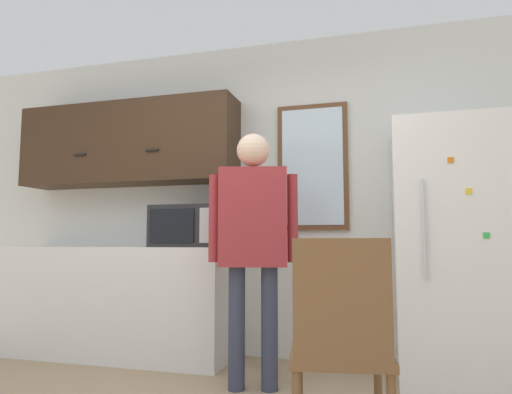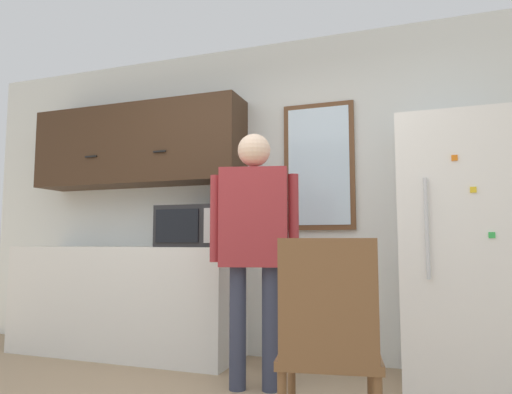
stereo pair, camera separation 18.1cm
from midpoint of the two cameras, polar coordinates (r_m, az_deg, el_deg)
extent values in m
cube|color=silver|center=(3.95, -0.62, 0.11)|extent=(6.00, 0.06, 2.70)
cube|color=silver|center=(4.16, -18.33, -12.22)|extent=(2.02, 0.61, 0.91)
cube|color=#3D2819|center=(4.32, -16.89, 6.28)|extent=(2.02, 0.37, 0.72)
cube|color=black|center=(4.34, -22.30, 4.94)|extent=(0.12, 0.01, 0.01)
cube|color=black|center=(3.95, -14.16, 5.70)|extent=(0.12, 0.01, 0.01)
cube|color=#232326|center=(3.71, -9.88, -3.64)|extent=(0.52, 0.39, 0.33)
cube|color=black|center=(3.55, -11.95, -3.52)|extent=(0.37, 0.01, 0.26)
cube|color=#B2B2B2|center=(3.44, -7.99, -3.52)|extent=(0.07, 0.01, 0.26)
cylinder|color=#33384C|center=(3.11, -4.16, -15.97)|extent=(0.11, 0.11, 0.79)
cylinder|color=#33384C|center=(3.10, -0.04, -16.03)|extent=(0.11, 0.11, 0.79)
cube|color=maroon|center=(3.06, -2.06, -2.54)|extent=(0.49, 0.32, 0.65)
sphere|color=beige|center=(3.11, -2.03, 5.88)|extent=(0.22, 0.22, 0.22)
cylinder|color=maroon|center=(3.09, -6.96, -2.64)|extent=(0.07, 0.07, 0.59)
cylinder|color=maroon|center=(3.05, 2.90, -2.64)|extent=(0.07, 0.07, 0.59)
cube|color=white|center=(3.42, 22.08, -6.18)|extent=(0.78, 0.66, 1.80)
cylinder|color=silver|center=(3.06, 18.68, -3.72)|extent=(0.02, 0.02, 0.63)
cube|color=orange|center=(3.13, 21.64, 4.33)|extent=(0.04, 0.01, 0.04)
cube|color=green|center=(3.11, 25.39, -4.35)|extent=(0.04, 0.01, 0.04)
cube|color=yellow|center=(3.11, 23.56, 0.68)|extent=(0.04, 0.01, 0.04)
cube|color=brown|center=(2.21, 8.03, -18.98)|extent=(0.51, 0.51, 0.04)
cylinder|color=brown|center=(2.46, 3.13, -23.20)|extent=(0.04, 0.04, 0.42)
cube|color=brown|center=(1.96, 8.04, -12.55)|extent=(0.41, 0.10, 0.51)
cube|color=brown|center=(3.84, 5.75, 3.80)|extent=(0.59, 0.04, 1.06)
cube|color=silver|center=(3.81, 5.69, 3.85)|extent=(0.51, 0.01, 0.98)
camera|label=1|loc=(0.09, -91.75, 0.17)|focal=32.00mm
camera|label=2|loc=(0.09, 88.25, -0.17)|focal=32.00mm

